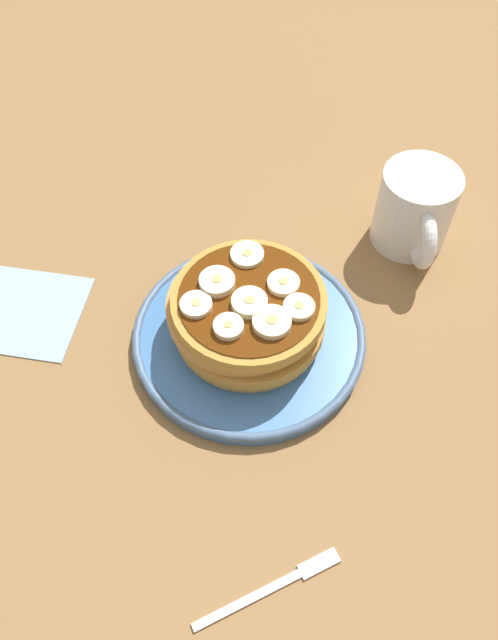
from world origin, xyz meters
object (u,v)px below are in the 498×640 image
(banana_slice_4, at_px, (299,308))
(banana_slice_2, at_px, (196,305))
(banana_slice_6, at_px, (272,322))
(pancake_stack, at_px, (247,315))
(coffee_mug, at_px, (415,210))
(banana_slice_3, at_px, (283,283))
(napkin, at_px, (29,312))
(banana_slice_0, at_px, (245,303))
(banana_slice_1, at_px, (248,255))
(fork, at_px, (277,585))
(plate, at_px, (249,335))
(banana_slice_5, at_px, (217,282))
(banana_slice_7, at_px, (229,327))

(banana_slice_4, bearing_deg, banana_slice_2, -94.08)
(banana_slice_4, height_order, banana_slice_6, same)
(pancake_stack, bearing_deg, coffee_mug, 124.78)
(banana_slice_3, relative_size, napkin, 0.28)
(banana_slice_0, xyz_separation_m, banana_slice_2, (-0.00, -0.04, -0.00))
(banana_slice_1, height_order, banana_slice_2, same)
(banana_slice_6, bearing_deg, banana_slice_1, -167.31)
(banana_slice_0, xyz_separation_m, fork, (0.23, 0.02, -0.07))
(banana_slice_1, height_order, banana_slice_6, banana_slice_6)
(banana_slice_2, bearing_deg, fork, 15.27)
(plate, distance_m, banana_slice_2, 0.08)
(plate, bearing_deg, fork, 3.25)
(banana_slice_1, distance_m, napkin, 0.24)
(pancake_stack, bearing_deg, banana_slice_1, 176.81)
(coffee_mug, xyz_separation_m, fork, (0.37, -0.17, -0.04))
(fork, bearing_deg, banana_slice_2, -164.73)
(plate, height_order, pancake_stack, pancake_stack)
(banana_slice_4, relative_size, fork, 0.24)
(napkin, bearing_deg, banana_slice_6, 73.36)
(banana_slice_5, distance_m, fork, 0.27)
(banana_slice_1, bearing_deg, banana_slice_3, 40.81)
(banana_slice_7, bearing_deg, banana_slice_4, 106.58)
(banana_slice_2, relative_size, banana_slice_4, 1.02)
(banana_slice_3, relative_size, banana_slice_7, 1.10)
(banana_slice_6, bearing_deg, napkin, -106.64)
(banana_slice_0, distance_m, banana_slice_4, 0.05)
(plate, distance_m, banana_slice_1, 0.08)
(banana_slice_1, distance_m, coffee_mug, 0.21)
(banana_slice_0, height_order, banana_slice_4, banana_slice_0)
(banana_slice_2, xyz_separation_m, banana_slice_5, (-0.03, 0.02, 0.00))
(pancake_stack, bearing_deg, napkin, -100.38)
(banana_slice_3, distance_m, banana_slice_4, 0.03)
(banana_slice_3, relative_size, banana_slice_5, 0.90)
(pancake_stack, relative_size, banana_slice_5, 4.60)
(plate, relative_size, banana_slice_6, 6.64)
(napkin, bearing_deg, banana_slice_5, 82.33)
(napkin, bearing_deg, fork, 41.02)
(banana_slice_1, xyz_separation_m, napkin, (0.01, -0.23, -0.07))
(banana_slice_6, bearing_deg, banana_slice_0, -133.41)
(banana_slice_5, xyz_separation_m, banana_slice_6, (0.05, 0.05, -0.00))
(banana_slice_0, distance_m, banana_slice_2, 0.04)
(coffee_mug, height_order, fork, coffee_mug)
(pancake_stack, height_order, banana_slice_4, banana_slice_4)
(banana_slice_4, relative_size, banana_slice_7, 1.06)
(coffee_mug, bearing_deg, banana_slice_7, -50.97)
(banana_slice_0, height_order, banana_slice_2, banana_slice_0)
(banana_slice_6, distance_m, napkin, 0.27)
(banana_slice_3, distance_m, banana_slice_6, 0.05)
(pancake_stack, height_order, banana_slice_1, banana_slice_1)
(banana_slice_3, relative_size, fork, 0.25)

